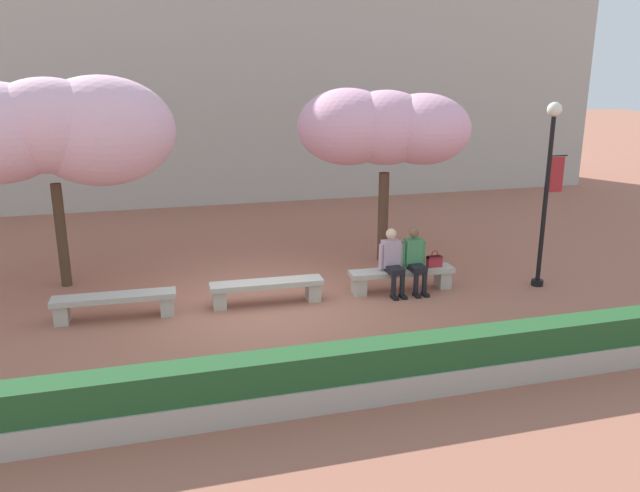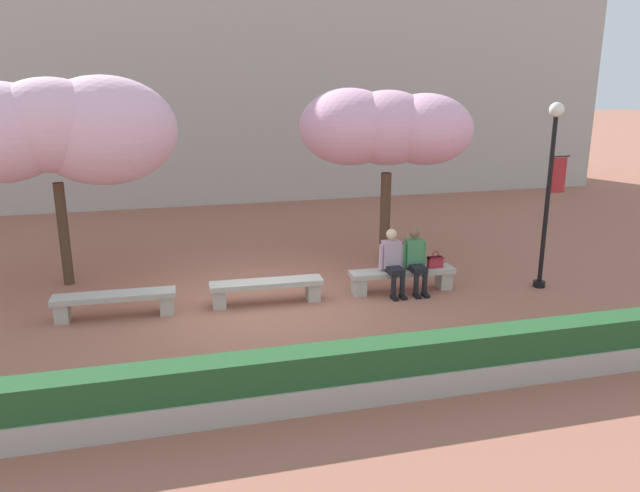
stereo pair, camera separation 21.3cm
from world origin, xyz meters
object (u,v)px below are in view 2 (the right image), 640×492
at_px(stone_bench_west_end, 115,301).
at_px(handbag, 435,261).
at_px(stone_bench_center, 402,276).
at_px(cherry_tree_secondary, 59,130).
at_px(person_seated_right, 415,258).
at_px(person_seated_left, 393,259).
at_px(lamp_post_with_banner, 550,179).
at_px(stone_bench_near_west, 267,288).
at_px(cherry_tree_main, 384,128).

distance_m(stone_bench_west_end, handbag, 6.17).
height_order(stone_bench_center, cherry_tree_secondary, cherry_tree_secondary).
xyz_separation_m(stone_bench_west_end, stone_bench_center, (5.48, 0.00, 0.00)).
bearing_deg(stone_bench_west_end, person_seated_right, -0.54).
relative_size(person_seated_right, handbag, 3.81).
bearing_deg(person_seated_left, stone_bench_center, 12.68).
xyz_separation_m(person_seated_left, cherry_tree_secondary, (-6.16, 2.30, 2.44)).
xyz_separation_m(stone_bench_west_end, person_seated_right, (5.72, -0.05, 0.39)).
bearing_deg(lamp_post_with_banner, person_seated_right, 171.03).
distance_m(person_seated_right, lamp_post_with_banner, 3.03).
height_order(cherry_tree_secondary, lamp_post_with_banner, cherry_tree_secondary).
distance_m(stone_bench_near_west, person_seated_left, 2.53).
relative_size(stone_bench_near_west, lamp_post_with_banner, 0.58).
relative_size(stone_bench_center, handbag, 6.32).
distance_m(stone_bench_center, handbag, 0.74).
xyz_separation_m(stone_bench_near_west, cherry_tree_secondary, (-3.66, 2.24, 2.83)).
distance_m(stone_bench_near_west, cherry_tree_secondary, 5.14).
relative_size(stone_bench_center, cherry_tree_main, 0.55).
xyz_separation_m(stone_bench_west_end, lamp_post_with_banner, (8.31, -0.46, 1.91)).
distance_m(cherry_tree_main, cherry_tree_secondary, 6.73).
distance_m(stone_bench_west_end, stone_bench_center, 5.48).
xyz_separation_m(stone_bench_near_west, person_seated_left, (2.50, -0.05, 0.39)).
bearing_deg(stone_bench_near_west, person_seated_right, -1.03).
height_order(stone_bench_west_end, cherry_tree_secondary, cherry_tree_secondary).
relative_size(stone_bench_center, person_seated_left, 1.66).
distance_m(stone_bench_center, cherry_tree_secondary, 7.34).
bearing_deg(handbag, lamp_post_with_banner, -11.75).
bearing_deg(handbag, cherry_tree_secondary, 162.31).
height_order(cherry_tree_main, cherry_tree_secondary, cherry_tree_secondary).
bearing_deg(lamp_post_with_banner, stone_bench_center, 170.72).
height_order(stone_bench_west_end, stone_bench_center, same).
bearing_deg(handbag, person_seated_right, -175.41).
distance_m(stone_bench_west_end, person_seated_right, 5.73).
xyz_separation_m(stone_bench_center, person_seated_left, (-0.24, -0.05, 0.39)).
bearing_deg(stone_bench_center, stone_bench_near_west, 180.00).
bearing_deg(stone_bench_west_end, handbag, -0.16).
height_order(cherry_tree_main, lamp_post_with_banner, cherry_tree_main).
distance_m(stone_bench_west_end, cherry_tree_main, 6.77).
height_order(person_seated_left, person_seated_right, same).
relative_size(person_seated_left, handbag, 3.81).
xyz_separation_m(handbag, cherry_tree_secondary, (-7.09, 2.26, 2.56)).
distance_m(stone_bench_west_end, stone_bench_near_west, 2.74).
bearing_deg(cherry_tree_secondary, cherry_tree_main, -0.71).
relative_size(stone_bench_west_end, handbag, 6.32).
xyz_separation_m(handbag, cherry_tree_main, (-0.35, 2.18, 2.45)).
bearing_deg(stone_bench_center, cherry_tree_secondary, 160.68).
xyz_separation_m(stone_bench_center, person_seated_right, (0.24, -0.05, 0.39)).
relative_size(handbag, cherry_tree_main, 0.09).
height_order(stone_bench_west_end, cherry_tree_main, cherry_tree_main).
height_order(stone_bench_center, handbag, handbag).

